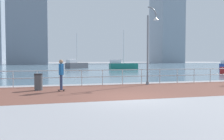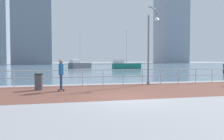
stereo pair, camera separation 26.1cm
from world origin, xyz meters
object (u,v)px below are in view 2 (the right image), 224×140
at_px(lamppost, 151,42).
at_px(sailboat_red, 79,65).
at_px(trash_bin, 39,82).
at_px(skateboarder, 61,72).
at_px(sailboat_white, 126,66).

xyz_separation_m(lamppost, sailboat_red, (-1.69, 31.42, -2.26)).
height_order(trash_bin, sailboat_red, sailboat_red).
bearing_deg(trash_bin, sailboat_red, 80.43).
xyz_separation_m(lamppost, skateboarder, (-5.98, -1.93, -1.89)).
relative_size(skateboarder, trash_bin, 1.83).
height_order(lamppost, sailboat_red, sailboat_red).
bearing_deg(sailboat_red, trash_bin, -99.57).
bearing_deg(sailboat_white, sailboat_red, 134.75).
bearing_deg(trash_bin, sailboat_white, 63.33).
relative_size(skateboarder, sailboat_red, 0.25).
bearing_deg(sailboat_white, trash_bin, -116.67).
bearing_deg(lamppost, sailboat_white, 77.12).
bearing_deg(sailboat_red, sailboat_white, -45.25).
xyz_separation_m(skateboarder, trash_bin, (-1.21, 0.77, -0.56)).
xyz_separation_m(trash_bin, sailboat_red, (5.49, 32.58, 0.19)).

